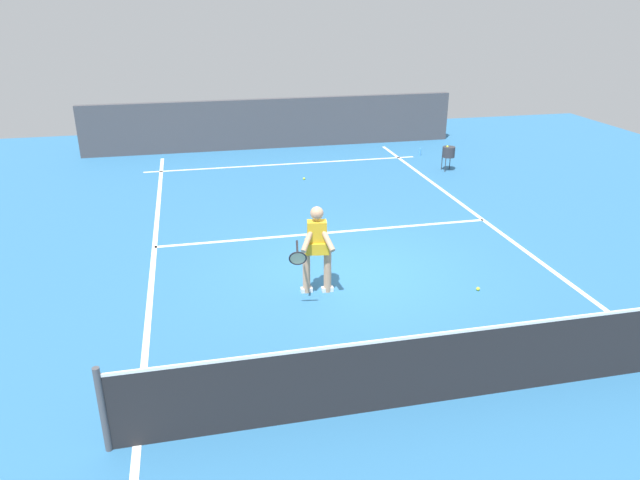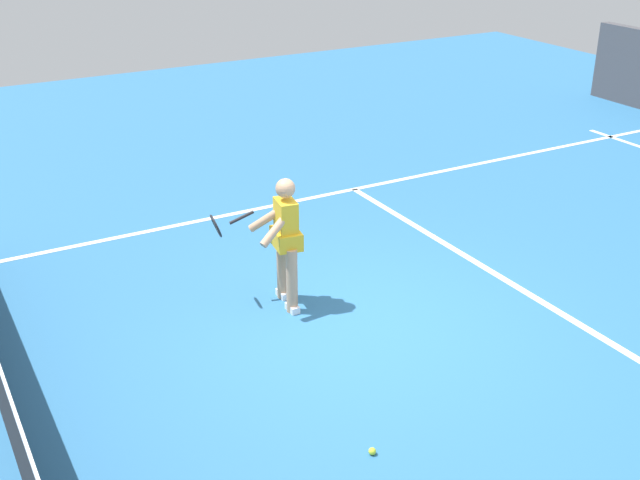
{
  "view_description": "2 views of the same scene",
  "coord_description": "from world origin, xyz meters",
  "px_view_note": "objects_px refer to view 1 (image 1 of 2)",
  "views": [
    {
      "loc": [
        2.76,
        9.45,
        4.74
      ],
      "look_at": [
        0.79,
        0.63,
        1.01
      ],
      "focal_mm": 33.39,
      "sensor_mm": 36.0,
      "label": 1
    },
    {
      "loc": [
        -6.5,
        4.15,
        4.55
      ],
      "look_at": [
        0.26,
        0.38,
        1.02
      ],
      "focal_mm": 44.85,
      "sensor_mm": 36.0,
      "label": 2
    }
  ],
  "objects_px": {
    "tennis_ball_mid": "(304,179)",
    "ball_hopper": "(449,152)",
    "tennis_player": "(317,247)",
    "tennis_ball_near": "(478,289)",
    "water_bottle": "(420,152)"
  },
  "relations": [
    {
      "from": "tennis_ball_near",
      "to": "ball_hopper",
      "type": "distance_m",
      "value": 7.72
    },
    {
      "from": "tennis_ball_near",
      "to": "tennis_ball_mid",
      "type": "xyz_separation_m",
      "value": [
        1.65,
        -7.21,
        0.0
      ]
    },
    {
      "from": "tennis_ball_near",
      "to": "ball_hopper",
      "type": "relative_size",
      "value": 0.09
    },
    {
      "from": "ball_hopper",
      "to": "water_bottle",
      "type": "bearing_deg",
      "value": -85.62
    },
    {
      "from": "ball_hopper",
      "to": "water_bottle",
      "type": "relative_size",
      "value": 3.1
    },
    {
      "from": "tennis_player",
      "to": "tennis_ball_near",
      "type": "xyz_separation_m",
      "value": [
        -2.74,
        0.55,
        -0.81
      ]
    },
    {
      "from": "tennis_player",
      "to": "tennis_ball_mid",
      "type": "bearing_deg",
      "value": -99.3
    },
    {
      "from": "tennis_ball_mid",
      "to": "tennis_ball_near",
      "type": "bearing_deg",
      "value": 102.91
    },
    {
      "from": "ball_hopper",
      "to": "water_bottle",
      "type": "height_order",
      "value": "ball_hopper"
    },
    {
      "from": "tennis_player",
      "to": "ball_hopper",
      "type": "xyz_separation_m",
      "value": [
        -5.36,
        -6.7,
        -0.3
      ]
    },
    {
      "from": "water_bottle",
      "to": "tennis_ball_mid",
      "type": "bearing_deg",
      "value": 24.03
    },
    {
      "from": "tennis_ball_mid",
      "to": "ball_hopper",
      "type": "height_order",
      "value": "ball_hopper"
    },
    {
      "from": "tennis_ball_near",
      "to": "ball_hopper",
      "type": "height_order",
      "value": "ball_hopper"
    },
    {
      "from": "water_bottle",
      "to": "tennis_player",
      "type": "bearing_deg",
      "value": 58.47
    },
    {
      "from": "ball_hopper",
      "to": "tennis_ball_mid",
      "type": "bearing_deg",
      "value": 0.39
    }
  ]
}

